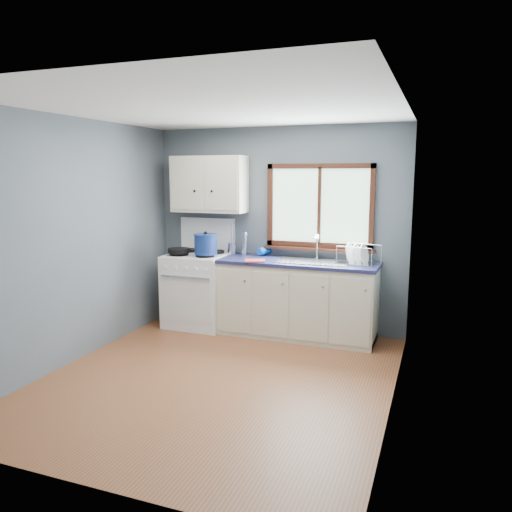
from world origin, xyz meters
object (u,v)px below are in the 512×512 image
(gas_range, at_px, (198,288))
(utensil_crock, at_px, (232,248))
(sink, at_px, (313,267))
(base_cabinets, at_px, (297,303))
(skillet, at_px, (179,251))
(stockpot, at_px, (206,244))
(thermos, at_px, (244,244))
(dish_rack, at_px, (358,258))

(gas_range, relative_size, utensil_crock, 3.66)
(utensil_crock, bearing_deg, sink, -8.98)
(base_cabinets, relative_size, skillet, 4.22)
(base_cabinets, xyz_separation_m, sink, (0.18, -0.00, 0.45))
(base_cabinets, relative_size, sink, 2.20)
(sink, bearing_deg, stockpot, -172.83)
(skillet, bearing_deg, utensil_crock, 8.88)
(gas_range, distance_m, thermos, 0.82)
(stockpot, bearing_deg, thermos, 40.34)
(gas_range, relative_size, base_cabinets, 0.74)
(gas_range, bearing_deg, skillet, -136.76)
(thermos, bearing_deg, skillet, -155.28)
(skillet, bearing_deg, thermos, 1.61)
(sink, height_order, utensil_crock, utensil_crock)
(dish_rack, bearing_deg, base_cabinets, -162.85)
(base_cabinets, relative_size, utensil_crock, 4.98)
(skillet, bearing_deg, base_cabinets, -16.11)
(gas_range, distance_m, stockpot, 0.64)
(gas_range, height_order, dish_rack, gas_range)
(skillet, height_order, thermos, thermos)
(stockpot, distance_m, utensil_crock, 0.40)
(sink, height_order, thermos, sink)
(gas_range, bearing_deg, base_cabinets, 0.82)
(sink, distance_m, skillet, 1.67)
(skillet, xyz_separation_m, utensil_crock, (0.57, 0.35, 0.01))
(skillet, relative_size, thermos, 1.49)
(utensil_crock, bearing_deg, thermos, -4.50)
(sink, distance_m, stockpot, 1.33)
(base_cabinets, height_order, utensil_crock, utensil_crock)
(gas_range, relative_size, stockpot, 3.72)
(gas_range, relative_size, dish_rack, 2.72)
(gas_range, distance_m, sink, 1.53)
(utensil_crock, height_order, dish_rack, utensil_crock)
(sink, xyz_separation_m, thermos, (-0.92, 0.16, 0.21))
(gas_range, distance_m, base_cabinets, 1.31)
(sink, xyz_separation_m, stockpot, (-1.30, -0.16, 0.23))
(gas_range, height_order, utensil_crock, gas_range)
(gas_range, xyz_separation_m, base_cabinets, (1.31, 0.02, -0.08))
(sink, distance_m, dish_rack, 0.53)
(skillet, xyz_separation_m, stockpot, (0.36, 0.02, 0.10))
(utensil_crock, distance_m, dish_rack, 1.61)
(dish_rack, bearing_deg, sink, -161.38)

